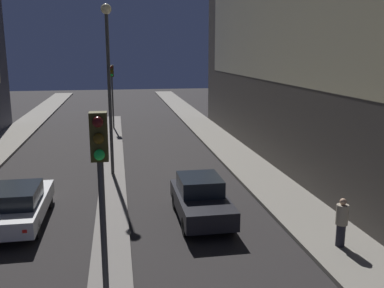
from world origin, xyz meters
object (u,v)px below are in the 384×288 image
Objects in this scene: traffic_light_mid at (112,82)px; pedestrian_on_right_sidewalk at (342,221)px; traffic_light_near at (101,183)px; street_lamp at (108,65)px; car_right_lane at (201,199)px; car_left_lane at (19,205)px.

traffic_light_mid is 3.15× the size of pedestrian_on_right_sidewalk.
traffic_light_near is 13.13m from street_lamp.
car_right_lane is at bearing 64.65° from traffic_light_near.
street_lamp reaches higher than pedestrian_on_right_sidewalk.
street_lamp is at bearing 90.00° from traffic_light_near.
pedestrian_on_right_sidewalk reaches higher than car_right_lane.
car_left_lane is 2.99× the size of pedestrian_on_right_sidewalk.
traffic_light_mid is 1.19× the size of car_right_lane.
traffic_light_mid reaches higher than car_right_lane.
traffic_light_near is at bearing -66.56° from car_left_lane.
pedestrian_on_right_sidewalk is at bearing 27.01° from traffic_light_near.
traffic_light_near is 8.69m from car_left_lane.
car_right_lane is (3.25, -6.15, -4.65)m from street_lamp.
street_lamp reaches higher than car_left_lane.
street_lamp is 1.74× the size of car_left_lane.
car_left_lane is (-3.25, 7.50, -2.97)m from traffic_light_near.
car_right_lane is (3.25, -19.18, -2.93)m from traffic_light_mid.
car_left_lane is at bearing 174.43° from car_right_lane.
traffic_light_mid is 23.69m from pedestrian_on_right_sidewalk.
traffic_light_near reaches higher than car_left_lane.
car_left_lane is 1.13× the size of car_right_lane.
traffic_light_near reaches higher than car_right_lane.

